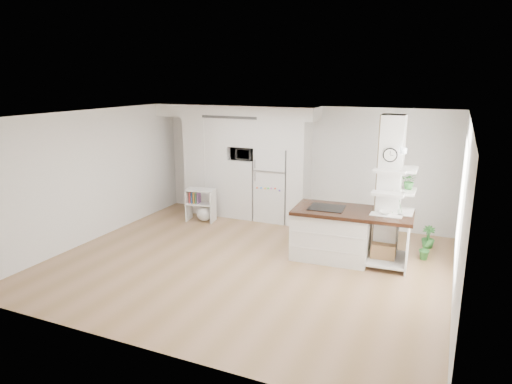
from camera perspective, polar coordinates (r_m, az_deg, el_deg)
floor at (r=8.51m, az=-1.21°, el=-8.88°), size 7.00×6.00×0.01m
room at (r=7.97m, az=-1.28°, el=3.50°), size 7.04×6.04×2.72m
cabinet_wall at (r=11.02m, az=-2.23°, el=4.61°), size 4.00×0.71×2.70m
refrigerator at (r=10.79m, az=2.25°, el=0.98°), size 0.78×0.69×1.75m
column at (r=8.51m, az=16.77°, el=0.11°), size 0.69×0.90×2.70m
window at (r=7.62m, az=24.25°, el=-1.00°), size 0.00×2.40×2.40m
pendant_light at (r=7.52m, az=11.07°, el=4.65°), size 0.12×0.12×0.10m
kitchen_island at (r=8.70m, az=10.22°, el=-5.05°), size 2.19×1.14×1.53m
bookshelf at (r=10.90m, az=-6.76°, el=-1.91°), size 0.70×0.47×0.77m
floor_plant_a at (r=9.15m, az=20.45°, el=-6.66°), size 0.29×0.27×0.43m
floor_plant_b at (r=9.79m, az=20.72°, el=-5.30°), size 0.27×0.27×0.45m
microwave at (r=10.89m, az=-1.51°, el=4.84°), size 0.54×0.37×0.30m
shelf_plant at (r=8.61m, az=18.65°, el=1.32°), size 0.27×0.23×0.30m
decor_bowl at (r=8.39m, az=15.86°, el=-2.50°), size 0.22×0.22×0.05m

